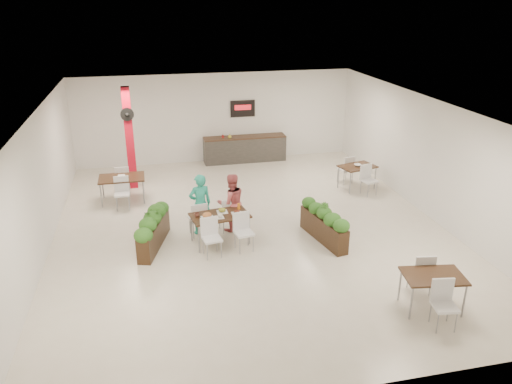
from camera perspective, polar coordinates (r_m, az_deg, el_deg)
ground at (r=13.20m, az=-0.66°, el=-4.16°), size 12.00×12.00×0.00m
room_shell at (r=12.46m, az=-0.70°, el=4.18°), size 10.10×12.10×3.22m
red_column at (r=15.97m, az=-14.25°, el=6.07°), size 0.40×0.41×3.20m
service_counter at (r=18.40m, az=-1.31°, el=5.02°), size 3.00×0.64×2.20m
main_table at (r=12.24m, az=-4.18°, el=-3.10°), size 1.51×1.80×0.92m
diner_man at (r=12.73m, az=-6.39°, el=-1.38°), size 0.64×0.47×1.60m
diner_woman at (r=12.84m, az=-2.84°, el=-1.20°), size 0.83×0.70×1.54m
planter_left at (r=12.33m, az=-11.66°, el=-3.95°), size 0.86×1.91×1.04m
planter_right at (r=12.50m, az=7.75°, el=-3.41°), size 0.70×1.91×1.01m
side_table_a at (r=15.23m, az=-15.08°, el=1.26°), size 1.32×1.62×0.92m
side_table_b at (r=16.01m, az=11.50°, el=2.51°), size 1.25×1.67×0.92m
side_table_c at (r=10.31m, az=19.56°, el=-9.56°), size 1.25×1.67×0.92m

